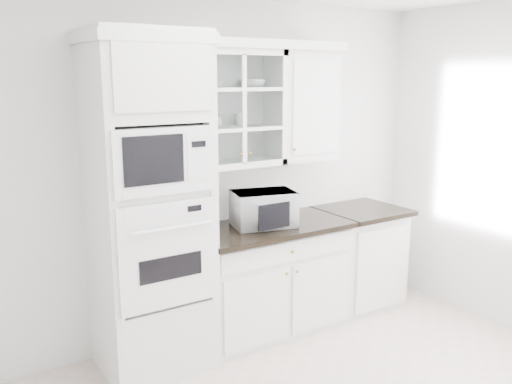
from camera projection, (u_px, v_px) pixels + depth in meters
room_shell at (326, 130)px, 3.24m from camera, size 4.00×3.50×2.70m
oven_column at (149, 207)px, 3.78m from camera, size 0.76×0.68×2.40m
base_cabinet_run at (269, 277)px, 4.50m from camera, size 1.32×0.67×0.92m
extra_base_cabinet at (358, 256)px, 5.03m from camera, size 0.72×0.67×0.92m
upper_cabinet_glass at (233, 109)px, 4.19m from camera, size 0.80×0.33×0.90m
upper_cabinet_solid at (302, 106)px, 4.55m from camera, size 0.55×0.33×0.90m
crown_molding at (222, 43)px, 4.02m from camera, size 2.14×0.38×0.07m
countertop_microwave at (263, 208)px, 4.33m from camera, size 0.57×0.51×0.28m
bowl_a at (209, 84)px, 4.06m from camera, size 0.23×0.23×0.05m
bowl_b at (253, 83)px, 4.26m from camera, size 0.24×0.24×0.06m
cup_a at (214, 122)px, 4.11m from camera, size 0.13×0.13×0.09m
cup_b at (241, 120)px, 4.27m from camera, size 0.12×0.12×0.10m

